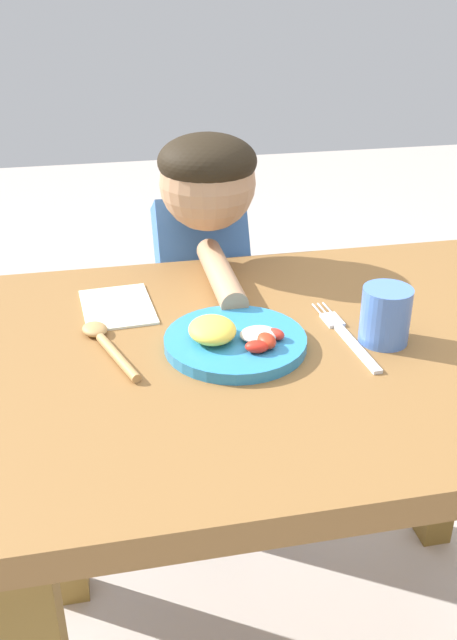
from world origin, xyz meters
The scene contains 7 objects.
dining_table centered at (0.00, 0.00, 0.62)m, with size 1.07×0.72×0.74m.
plate centered at (-0.12, 0.00, 0.76)m, with size 0.22×0.22×0.05m.
fork centered at (0.06, 0.00, 0.75)m, with size 0.03×0.23×0.01m.
spoon centered at (-0.31, 0.05, 0.75)m, with size 0.09×0.19×0.02m.
drinking_cup centered at (0.11, -0.02, 0.79)m, with size 0.08×0.08×0.09m, color #4F7CD4.
person centered at (-0.10, 0.43, 0.55)m, with size 0.20×0.46×0.99m.
napkin centered at (-0.29, 0.18, 0.74)m, with size 0.12×0.16×0.00m, color white.
Camera 1 is at (-0.31, -0.89, 1.27)m, focal length 38.82 mm.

